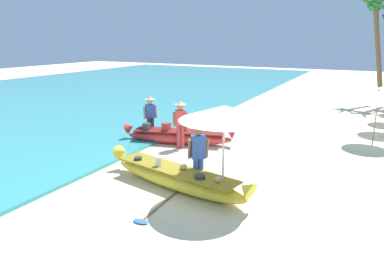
{
  "coord_description": "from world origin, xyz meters",
  "views": [
    {
      "loc": [
        4.18,
        -8.25,
        3.85
      ],
      "look_at": [
        -1.16,
        1.98,
        0.9
      ],
      "focal_mm": 32.77,
      "sensor_mm": 36.0,
      "label": 1
    }
  ],
  "objects_px": {
    "person_tourist_customer": "(198,154)",
    "person_vendor_hatted": "(180,121)",
    "person_vendor_assistant": "(150,114)",
    "palm_tree_far_behind": "(375,13)",
    "paddle": "(155,210)",
    "boat_yellow_foreground": "(176,177)",
    "boat_red_midground": "(179,136)",
    "patio_umbrella_large": "(224,114)"
  },
  "relations": [
    {
      "from": "boat_red_midground",
      "to": "patio_umbrella_large",
      "type": "height_order",
      "value": "patio_umbrella_large"
    },
    {
      "from": "person_vendor_hatted",
      "to": "person_tourist_customer",
      "type": "distance_m",
      "value": 3.48
    },
    {
      "from": "person_vendor_assistant",
      "to": "boat_yellow_foreground",
      "type": "bearing_deg",
      "value": -48.34
    },
    {
      "from": "boat_red_midground",
      "to": "person_vendor_hatted",
      "type": "bearing_deg",
      "value": -52.74
    },
    {
      "from": "person_tourist_customer",
      "to": "person_vendor_assistant",
      "type": "bearing_deg",
      "value": 138.47
    },
    {
      "from": "patio_umbrella_large",
      "to": "paddle",
      "type": "bearing_deg",
      "value": -132.7
    },
    {
      "from": "person_vendor_hatted",
      "to": "palm_tree_far_behind",
      "type": "distance_m",
      "value": 14.92
    },
    {
      "from": "boat_yellow_foreground",
      "to": "person_vendor_assistant",
      "type": "bearing_deg",
      "value": 131.66
    },
    {
      "from": "paddle",
      "to": "boat_yellow_foreground",
      "type": "bearing_deg",
      "value": 99.3
    },
    {
      "from": "patio_umbrella_large",
      "to": "paddle",
      "type": "relative_size",
      "value": 1.28
    },
    {
      "from": "boat_red_midground",
      "to": "boat_yellow_foreground",
      "type": "bearing_deg",
      "value": -61.4
    },
    {
      "from": "person_tourist_customer",
      "to": "boat_yellow_foreground",
      "type": "bearing_deg",
      "value": -147.19
    },
    {
      "from": "patio_umbrella_large",
      "to": "palm_tree_far_behind",
      "type": "bearing_deg",
      "value": 81.14
    },
    {
      "from": "patio_umbrella_large",
      "to": "paddle",
      "type": "distance_m",
      "value": 2.74
    },
    {
      "from": "person_vendor_hatted",
      "to": "palm_tree_far_behind",
      "type": "height_order",
      "value": "palm_tree_far_behind"
    },
    {
      "from": "person_tourist_customer",
      "to": "person_vendor_hatted",
      "type": "bearing_deg",
      "value": 127.13
    },
    {
      "from": "boat_red_midground",
      "to": "person_vendor_assistant",
      "type": "height_order",
      "value": "person_vendor_assistant"
    },
    {
      "from": "boat_yellow_foreground",
      "to": "boat_red_midground",
      "type": "height_order",
      "value": "boat_yellow_foreground"
    },
    {
      "from": "person_vendor_assistant",
      "to": "paddle",
      "type": "distance_m",
      "value": 6.18
    },
    {
      "from": "boat_red_midground",
      "to": "palm_tree_far_behind",
      "type": "xyz_separation_m",
      "value": [
        5.87,
        12.72,
        4.99
      ]
    },
    {
      "from": "boat_red_midground",
      "to": "palm_tree_far_behind",
      "type": "relative_size",
      "value": 0.65
    },
    {
      "from": "boat_red_midground",
      "to": "palm_tree_far_behind",
      "type": "bearing_deg",
      "value": 65.23
    },
    {
      "from": "person_vendor_hatted",
      "to": "boat_red_midground",
      "type": "bearing_deg",
      "value": 127.26
    },
    {
      "from": "boat_yellow_foreground",
      "to": "person_tourist_customer",
      "type": "relative_size",
      "value": 2.81
    },
    {
      "from": "person_tourist_customer",
      "to": "boat_red_midground",
      "type": "bearing_deg",
      "value": 127.15
    },
    {
      "from": "patio_umbrella_large",
      "to": "person_vendor_assistant",
      "type": "bearing_deg",
      "value": 141.03
    },
    {
      "from": "boat_yellow_foreground",
      "to": "paddle",
      "type": "distance_m",
      "value": 1.39
    },
    {
      "from": "boat_red_midground",
      "to": "patio_umbrella_large",
      "type": "bearing_deg",
      "value": -47.69
    },
    {
      "from": "person_vendor_hatted",
      "to": "person_tourist_customer",
      "type": "relative_size",
      "value": 1.05
    },
    {
      "from": "person_tourist_customer",
      "to": "patio_umbrella_large",
      "type": "bearing_deg",
      "value": -25.49
    },
    {
      "from": "patio_umbrella_large",
      "to": "palm_tree_far_behind",
      "type": "relative_size",
      "value": 0.36
    },
    {
      "from": "person_vendor_hatted",
      "to": "person_vendor_assistant",
      "type": "height_order",
      "value": "person_vendor_hatted"
    },
    {
      "from": "person_vendor_hatted",
      "to": "patio_umbrella_large",
      "type": "distance_m",
      "value": 4.51
    },
    {
      "from": "palm_tree_far_behind",
      "to": "boat_yellow_foreground",
      "type": "bearing_deg",
      "value": -103.57
    },
    {
      "from": "person_tourist_customer",
      "to": "paddle",
      "type": "bearing_deg",
      "value": -99.77
    },
    {
      "from": "boat_red_midground",
      "to": "person_vendor_assistant",
      "type": "xyz_separation_m",
      "value": [
        -1.32,
        0.11,
        0.7
      ]
    },
    {
      "from": "person_vendor_hatted",
      "to": "person_tourist_customer",
      "type": "bearing_deg",
      "value": -52.87
    },
    {
      "from": "person_vendor_assistant",
      "to": "patio_umbrella_large",
      "type": "bearing_deg",
      "value": -38.97
    },
    {
      "from": "patio_umbrella_large",
      "to": "person_tourist_customer",
      "type": "bearing_deg",
      "value": 154.51
    },
    {
      "from": "boat_yellow_foreground",
      "to": "person_vendor_hatted",
      "type": "distance_m",
      "value": 3.56
    },
    {
      "from": "palm_tree_far_behind",
      "to": "person_tourist_customer",
      "type": "bearing_deg",
      "value": -102.11
    },
    {
      "from": "person_vendor_assistant",
      "to": "palm_tree_far_behind",
      "type": "distance_m",
      "value": 15.14
    }
  ]
}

